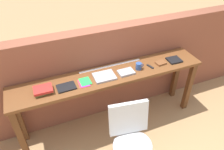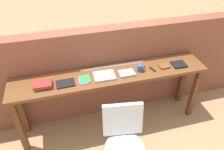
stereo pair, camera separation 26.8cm
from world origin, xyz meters
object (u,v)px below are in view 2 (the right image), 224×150
object	(u,v)px
pamphlet_pile_colourful	(84,80)
multitool_folded	(153,69)
book_open_centre	(104,76)
book_stack_leftmost	(42,85)
leather_journal_brown	(164,66)
book_repair_rightmost	(179,64)
magazine_cycling	(65,83)
chair_white_moulded	(124,138)
mug	(140,68)

from	to	relation	value
pamphlet_pile_colourful	multitool_folded	distance (m)	0.89
book_open_centre	book_stack_leftmost	bearing A→B (deg)	-178.27
leather_journal_brown	book_repair_rightmost	size ratio (longest dim) A/B	0.72
pamphlet_pile_colourful	book_repair_rightmost	world-z (taller)	book_repair_rightmost
magazine_cycling	leather_journal_brown	xyz separation A→B (m)	(1.28, 0.02, 0.00)
chair_white_moulded	multitool_folded	world-z (taller)	multitool_folded
chair_white_moulded	book_stack_leftmost	size ratio (longest dim) A/B	4.21
book_open_centre	book_repair_rightmost	world-z (taller)	same
pamphlet_pile_colourful	book_open_centre	distance (m)	0.26
leather_journal_brown	book_repair_rightmost	distance (m)	0.21
book_stack_leftmost	pamphlet_pile_colourful	size ratio (longest dim) A/B	1.15
magazine_cycling	leather_journal_brown	bearing A→B (deg)	-0.84
leather_journal_brown	pamphlet_pile_colourful	bearing A→B (deg)	175.52
book_open_centre	book_repair_rightmost	xyz separation A→B (m)	(1.01, -0.01, -0.00)
chair_white_moulded	mug	bearing A→B (deg)	58.14
book_open_centre	multitool_folded	world-z (taller)	book_open_centre
mug	book_repair_rightmost	xyz separation A→B (m)	(0.54, -0.01, -0.03)
mug	multitool_folded	world-z (taller)	mug
mug	multitool_folded	size ratio (longest dim) A/B	1.00
magazine_cycling	mug	xyz separation A→B (m)	(0.95, 0.02, 0.04)
pamphlet_pile_colourful	book_stack_leftmost	bearing A→B (deg)	179.36
mug	leather_journal_brown	bearing A→B (deg)	-0.19
chair_white_moulded	multitool_folded	bearing A→B (deg)	48.58
magazine_cycling	book_open_centre	distance (m)	0.48
chair_white_moulded	leather_journal_brown	bearing A→B (deg)	41.90
book_stack_leftmost	mug	size ratio (longest dim) A/B	1.92
book_open_centre	book_repair_rightmost	size ratio (longest dim) A/B	1.45
magazine_cycling	book_repair_rightmost	distance (m)	1.49
book_stack_leftmost	book_open_centre	size ratio (longest dim) A/B	0.81
book_open_centre	book_repair_rightmost	distance (m)	1.02
chair_white_moulded	book_open_centre	world-z (taller)	book_open_centre
multitool_folded	leather_journal_brown	xyz separation A→B (m)	(0.17, 0.02, 0.00)
multitool_folded	leather_journal_brown	world-z (taller)	leather_journal_brown
book_open_centre	multitool_folded	size ratio (longest dim) A/B	2.37
book_stack_leftmost	multitool_folded	xyz separation A→B (m)	(1.37, -0.02, -0.02)
chair_white_moulded	book_stack_leftmost	bearing A→B (deg)	139.18
magazine_cycling	pamphlet_pile_colourful	distance (m)	0.22
book_stack_leftmost	chair_white_moulded	bearing A→B (deg)	-40.82
magazine_cycling	book_repair_rightmost	world-z (taller)	book_repair_rightmost
multitool_folded	leather_journal_brown	distance (m)	0.17
book_repair_rightmost	mug	bearing A→B (deg)	-178.52
pamphlet_pile_colourful	multitool_folded	world-z (taller)	multitool_folded
mug	chair_white_moulded	bearing A→B (deg)	-121.86
pamphlet_pile_colourful	multitool_folded	size ratio (longest dim) A/B	1.67
multitool_folded	pamphlet_pile_colourful	bearing A→B (deg)	179.28
book_stack_leftmost	book_repair_rightmost	world-z (taller)	book_stack_leftmost
leather_journal_brown	magazine_cycling	bearing A→B (deg)	175.97
book_stack_leftmost	magazine_cycling	size ratio (longest dim) A/B	0.99
pamphlet_pile_colourful	mug	size ratio (longest dim) A/B	1.67
pamphlet_pile_colourful	book_open_centre	size ratio (longest dim) A/B	0.70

